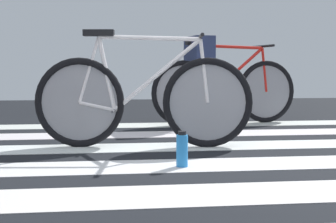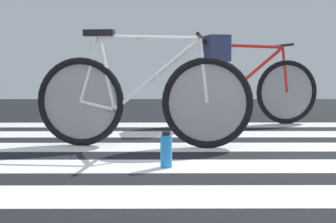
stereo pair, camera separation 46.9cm
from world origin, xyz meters
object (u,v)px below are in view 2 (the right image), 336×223
(bicycle_1_of_2, at_px, (142,99))
(bicycle_2_of_2, at_px, (243,90))
(cyclist_2_of_2, at_px, (216,68))
(water_bottle, at_px, (166,151))

(bicycle_1_of_2, distance_m, bicycle_2_of_2, 1.85)
(bicycle_2_of_2, distance_m, cyclist_2_of_2, 0.40)
(bicycle_1_of_2, xyz_separation_m, bicycle_2_of_2, (1.04, 1.53, 0.00))
(bicycle_1_of_2, bearing_deg, cyclist_2_of_2, 70.96)
(bicycle_1_of_2, bearing_deg, water_bottle, -69.85)
(water_bottle, bearing_deg, bicycle_2_of_2, 70.23)
(bicycle_1_of_2, relative_size, cyclist_2_of_2, 1.77)
(bicycle_2_of_2, bearing_deg, cyclist_2_of_2, -180.00)
(cyclist_2_of_2, height_order, water_bottle, cyclist_2_of_2)
(bicycle_2_of_2, relative_size, cyclist_2_of_2, 1.76)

